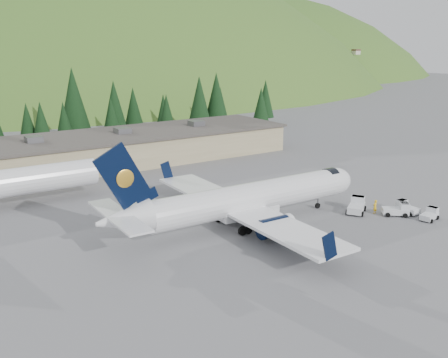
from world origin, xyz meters
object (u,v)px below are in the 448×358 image
airliner (246,200)px  ramp_worker (375,207)px  baggage_tug_b (398,210)px  baggage_tug_d (430,214)px  baggage_tug_c (406,208)px  terminal_building (96,150)px  baggage_tug_a (357,206)px

airliner → ramp_worker: bearing=-18.5°
baggage_tug_b → airliner: bearing=-163.8°
baggage_tug_d → baggage_tug_c: bearing=83.8°
airliner → terminal_building: bearing=97.2°
baggage_tug_a → baggage_tug_c: bearing=-69.9°
airliner → baggage_tug_c: 20.62m
baggage_tug_d → ramp_worker: bearing=113.9°
ramp_worker → baggage_tug_c: bearing=147.5°
airliner → baggage_tug_a: bearing=-14.5°
baggage_tug_a → ramp_worker: (1.47, -1.62, 0.05)m
airliner → baggage_tug_c: size_ratio=11.94×
baggage_tug_c → airliner: bearing=68.2°
airliner → baggage_tug_d: size_ratio=11.83×
baggage_tug_a → terminal_building: size_ratio=0.05×
baggage_tug_b → terminal_building: (-21.38, 45.63, 1.89)m
baggage_tug_b → baggage_tug_c: (1.68, 0.10, -0.05)m
baggage_tug_c → baggage_tug_d: bearing=-174.2°
baggage_tug_b → ramp_worker: bearing=169.8°
airliner → baggage_tug_b: bearing=-22.6°
baggage_tug_a → baggage_tug_d: baggage_tug_a is taller
baggage_tug_c → ramp_worker: bearing=59.8°
baggage_tug_b → ramp_worker: (-1.72, 2.06, 0.14)m
baggage_tug_c → ramp_worker: (-3.39, 1.96, 0.20)m
airliner → baggage_tug_d: airliner is taller
terminal_building → baggage_tug_d: 54.05m
baggage_tug_c → baggage_tug_d: (0.33, -3.15, -0.04)m
baggage_tug_a → baggage_tug_d: (5.19, -6.74, -0.19)m
airliner → terminal_building: airliner is taller
baggage_tug_b → baggage_tug_d: (2.01, -3.05, -0.10)m
terminal_building → baggage_tug_d: size_ratio=24.81×
airliner → terminal_building: size_ratio=0.48×
terminal_building → ramp_worker: size_ratio=40.76×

